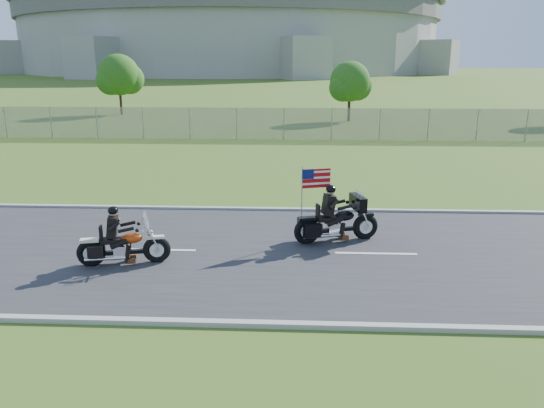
{
  "coord_description": "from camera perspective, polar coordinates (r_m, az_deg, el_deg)",
  "views": [
    {
      "loc": [
        1.84,
        -13.48,
        5.2
      ],
      "look_at": [
        1.2,
        0.0,
        1.39
      ],
      "focal_mm": 35.0,
      "sensor_mm": 36.0,
      "label": 1
    }
  ],
  "objects": [
    {
      "name": "motorcycle_lead",
      "position": [
        14.04,
        -15.81,
        -4.41
      ],
      "size": [
        2.33,
        0.89,
        1.58
      ],
      "rotation": [
        0.0,
        0.0,
        0.21
      ],
      "color": "black",
      "rests_on": "ground"
    },
    {
      "name": "road",
      "position": [
        14.56,
        -4.73,
        -5.14
      ],
      "size": [
        120.0,
        8.0,
        0.04
      ],
      "primitive_type": "cube",
      "color": "#28282B",
      "rests_on": "ground"
    },
    {
      "name": "curb_north",
      "position": [
        18.36,
        -3.13,
        -0.55
      ],
      "size": [
        120.0,
        0.18,
        0.12
      ],
      "primitive_type": "cube",
      "color": "#9E9B93",
      "rests_on": "ground"
    },
    {
      "name": "fence",
      "position": [
        34.43,
        -8.86,
        8.57
      ],
      "size": [
        60.0,
        0.03,
        2.0
      ],
      "primitive_type": "cube",
      "color": "gray",
      "rests_on": "ground"
    },
    {
      "name": "tree_fence_near",
      "position": [
        43.78,
        8.43,
        12.69
      ],
      "size": [
        3.52,
        3.28,
        4.75
      ],
      "color": "#382316",
      "rests_on": "ground"
    },
    {
      "name": "tree_fence_mid",
      "position": [
        50.11,
        -16.07,
        13.0
      ],
      "size": [
        3.96,
        3.69,
        5.3
      ],
      "color": "#382316",
      "rests_on": "ground"
    },
    {
      "name": "motorcycle_follow",
      "position": [
        15.24,
        6.94,
        -1.99
      ],
      "size": [
        2.49,
        1.16,
        2.12
      ],
      "rotation": [
        0.0,
        0.0,
        0.28
      ],
      "color": "black",
      "rests_on": "ground"
    },
    {
      "name": "ground",
      "position": [
        14.56,
        -4.73,
        -5.21
      ],
      "size": [
        420.0,
        420.0,
        0.0
      ],
      "primitive_type": "plane",
      "color": "#3F591B",
      "rests_on": "ground"
    },
    {
      "name": "curb_south",
      "position": [
        10.9,
        -7.49,
        -12.58
      ],
      "size": [
        120.0,
        0.18,
        0.12
      ],
      "primitive_type": "cube",
      "color": "#9E9B93",
      "rests_on": "ground"
    },
    {
      "name": "stadium",
      "position": [
        185.07,
        -4.3,
        18.94
      ],
      "size": [
        140.4,
        140.4,
        29.2
      ],
      "color": "#A3A099",
      "rests_on": "ground"
    }
  ]
}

